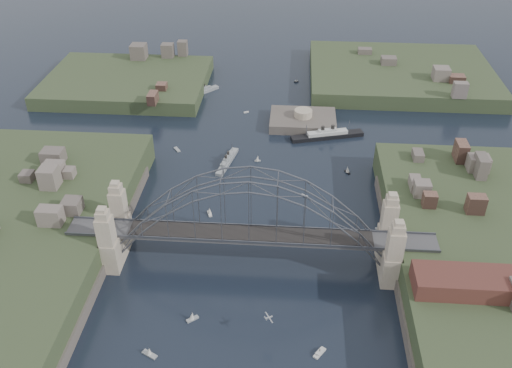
% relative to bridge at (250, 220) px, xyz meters
% --- Properties ---
extents(ground, '(500.00, 500.00, 0.00)m').
position_rel_bridge_xyz_m(ground, '(0.00, 0.00, -12.32)').
color(ground, black).
rests_on(ground, ground).
extents(bridge, '(84.00, 13.80, 24.60)m').
position_rel_bridge_xyz_m(bridge, '(0.00, 0.00, 0.00)').
color(bridge, '#49494B').
rests_on(bridge, ground).
extents(shore_west, '(50.50, 90.00, 12.00)m').
position_rel_bridge_xyz_m(shore_west, '(-57.32, 0.00, -10.35)').
color(shore_west, '#324124').
rests_on(shore_west, ground).
extents(shore_east, '(50.50, 90.00, 12.00)m').
position_rel_bridge_xyz_m(shore_east, '(57.32, 0.00, -10.35)').
color(shore_east, '#324124').
rests_on(shore_east, ground).
extents(headland_nw, '(60.00, 45.00, 9.00)m').
position_rel_bridge_xyz_m(headland_nw, '(-55.00, 95.00, -11.82)').
color(headland_nw, '#324124').
rests_on(headland_nw, ground).
extents(headland_ne, '(70.00, 55.00, 9.50)m').
position_rel_bridge_xyz_m(headland_ne, '(50.00, 110.00, -11.57)').
color(headland_ne, '#324124').
rests_on(headland_ne, ground).
extents(fort_island, '(22.00, 16.00, 9.40)m').
position_rel_bridge_xyz_m(fort_island, '(12.00, 70.00, -12.66)').
color(fort_island, '#514942').
rests_on(fort_island, ground).
extents(wharf_shed, '(20.00, 8.00, 4.00)m').
position_rel_bridge_xyz_m(wharf_shed, '(44.00, -14.00, -2.32)').
color(wharf_shed, '#592D26').
rests_on(wharf_shed, shore_east).
extents(naval_cruiser_near, '(5.28, 15.63, 4.66)m').
position_rel_bridge_xyz_m(naval_cruiser_near, '(-10.55, 43.30, -11.60)').
color(naval_cruiser_near, '#979C9F').
rests_on(naval_cruiser_near, ground).
extents(naval_cruiser_far, '(11.22, 11.84, 4.84)m').
position_rel_bridge_xyz_m(naval_cruiser_far, '(-25.70, 92.19, -11.57)').
color(naval_cruiser_far, '#979C9F').
rests_on(naval_cruiser_far, ground).
extents(ocean_liner, '(23.88, 9.69, 5.87)m').
position_rel_bridge_xyz_m(ocean_liner, '(19.95, 61.35, -11.41)').
color(ocean_liner, black).
rests_on(ocean_liner, ground).
extents(aeroplane, '(1.86, 2.84, 0.45)m').
position_rel_bridge_xyz_m(aeroplane, '(5.38, -22.50, -6.32)').
color(aeroplane, '#A2A5A9').
extents(small_boat_a, '(1.65, 2.68, 2.38)m').
position_rel_bridge_xyz_m(small_boat_a, '(-12.20, 17.63, -11.49)').
color(small_boat_a, silver).
rests_on(small_boat_a, ground).
extents(small_boat_b, '(1.98, 1.55, 0.45)m').
position_rel_bridge_xyz_m(small_boat_b, '(12.63, 27.68, -12.17)').
color(small_boat_b, silver).
rests_on(small_boat_b, ground).
extents(small_boat_c, '(2.65, 2.35, 2.38)m').
position_rel_bridge_xyz_m(small_boat_c, '(-10.57, -18.70, -11.51)').
color(small_boat_c, silver).
rests_on(small_boat_c, ground).
extents(small_boat_d, '(1.72, 2.09, 2.38)m').
position_rel_bridge_xyz_m(small_boat_d, '(25.17, 40.75, -11.40)').
color(small_boat_d, silver).
rests_on(small_boat_d, ground).
extents(small_boat_e, '(2.63, 3.18, 0.45)m').
position_rel_bridge_xyz_m(small_boat_e, '(-27.15, 49.96, -12.17)').
color(small_boat_e, silver).
rests_on(small_boat_e, ground).
extents(small_boat_f, '(1.84, 1.15, 2.38)m').
position_rel_bridge_xyz_m(small_boat_f, '(-1.53, 45.00, -11.34)').
color(small_boat_f, silver).
rests_on(small_boat_f, ground).
extents(small_boat_g, '(2.67, 3.17, 1.43)m').
position_rel_bridge_xyz_m(small_boat_g, '(15.68, -25.51, -12.04)').
color(small_boat_g, silver).
rests_on(small_boat_g, ground).
extents(small_boat_h, '(1.83, 1.39, 0.45)m').
position_rel_bridge_xyz_m(small_boat_h, '(-7.85, 77.41, -12.17)').
color(small_boat_h, silver).
rests_on(small_boat_h, ground).
extents(small_boat_i, '(2.70, 1.00, 0.45)m').
position_rel_bridge_xyz_m(small_boat_i, '(31.93, 14.50, -12.17)').
color(small_boat_i, silver).
rests_on(small_boat_i, ground).
extents(small_boat_j, '(3.34, 2.43, 2.38)m').
position_rel_bridge_xyz_m(small_boat_j, '(-17.37, -28.29, -11.60)').
color(small_boat_j, silver).
rests_on(small_boat_j, ground).
extents(small_boat_k, '(1.79, 0.94, 1.43)m').
position_rel_bridge_xyz_m(small_boat_k, '(9.34, 105.21, -12.03)').
color(small_boat_k, silver).
rests_on(small_boat_k, ground).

